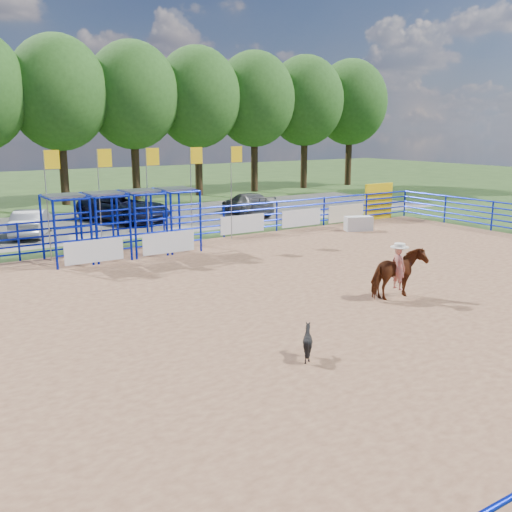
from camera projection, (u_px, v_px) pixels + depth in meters
name	position (u px, v px, depth m)	size (l,w,h in m)	color
ground	(304.00, 301.00, 16.84)	(120.00, 120.00, 0.00)	#334F1F
arena_dirt	(304.00, 301.00, 16.84)	(30.00, 20.00, 0.02)	#9D6F4E
gravel_strip	(111.00, 223.00, 30.76)	(40.00, 10.00, 0.01)	gray
announcer_table	(358.00, 224.00, 28.21)	(1.33, 0.62, 0.71)	silver
horse_and_rider	(398.00, 271.00, 16.87)	(1.77, 0.81, 2.31)	#602B13
calf	(307.00, 342.00, 12.57)	(0.58, 0.66, 0.72)	black
car_b	(32.00, 223.00, 26.82)	(1.35, 3.87, 1.28)	#93959B
car_c	(124.00, 208.00, 30.90)	(2.57, 5.57, 1.55)	black
car_d	(247.00, 204.00, 33.48)	(1.79, 4.41, 1.28)	#5A5A5C
perimeter_fence	(305.00, 276.00, 16.68)	(30.10, 20.10, 1.50)	#0818AE
chute_assembly	(132.00, 224.00, 22.79)	(19.32, 2.41, 4.20)	#0818AE
treeline	(58.00, 87.00, 36.48)	(56.40, 6.40, 11.24)	#3F2B19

